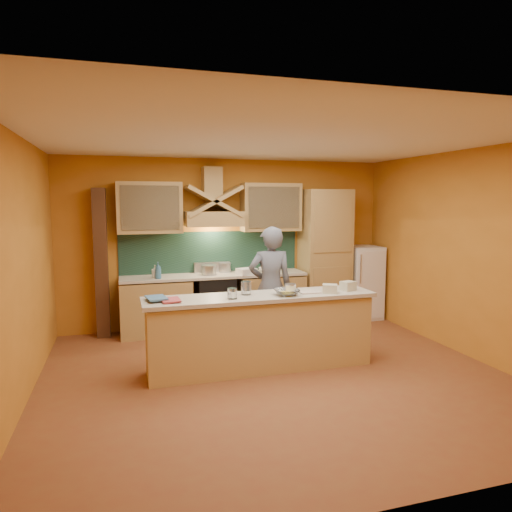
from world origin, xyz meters
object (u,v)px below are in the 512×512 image
object	(u,v)px
stove	(215,303)
kitchen_scale	(290,289)
fridge	(362,282)
mixing_bowl	(287,292)
person	(270,287)

from	to	relation	value
stove	kitchen_scale	size ratio (longest dim) A/B	7.08
stove	fridge	distance (m)	2.71
stove	kitchen_scale	xyz separation A→B (m)	(0.59, -1.90, 0.55)
kitchen_scale	mixing_bowl	world-z (taller)	kitchen_scale
stove	mixing_bowl	distance (m)	2.14
fridge	kitchen_scale	distance (m)	2.86
person	mixing_bowl	world-z (taller)	person
kitchen_scale	fridge	bearing A→B (deg)	55.50
stove	mixing_bowl	world-z (taller)	mixing_bowl
person	kitchen_scale	size ratio (longest dim) A/B	13.74
fridge	mixing_bowl	distance (m)	3.00
stove	kitchen_scale	world-z (taller)	kitchen_scale
kitchen_scale	stove	bearing A→B (deg)	120.72
person	kitchen_scale	world-z (taller)	person
fridge	person	xyz separation A→B (m)	(-2.09, -1.06, 0.22)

